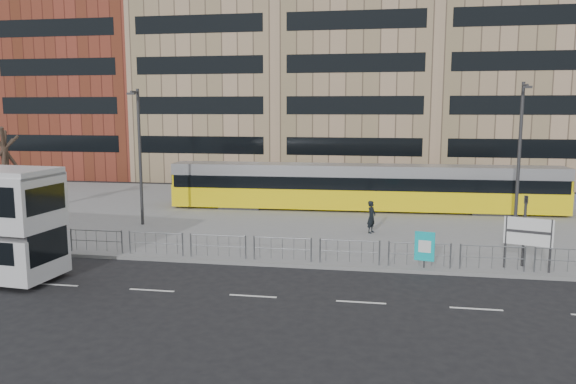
% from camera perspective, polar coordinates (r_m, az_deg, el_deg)
% --- Properties ---
extents(ground, '(120.00, 120.00, 0.00)m').
position_cam_1_polar(ground, '(25.50, -5.90, -7.34)').
color(ground, black).
rests_on(ground, ground).
extents(plaza, '(64.00, 24.00, 0.15)m').
position_cam_1_polar(plaza, '(36.87, -0.89, -2.23)').
color(plaza, gray).
rests_on(plaza, ground).
extents(kerb, '(64.00, 0.25, 0.17)m').
position_cam_1_polar(kerb, '(25.52, -5.87, -7.15)').
color(kerb, gray).
rests_on(kerb, ground).
extents(building_row, '(70.40, 18.40, 31.20)m').
position_cam_1_polar(building_row, '(58.41, 4.78, 14.34)').
color(building_row, maroon).
rests_on(building_row, ground).
extents(pedestrian_barrier, '(32.07, 0.07, 1.10)m').
position_cam_1_polar(pedestrian_barrier, '(25.27, -1.24, -5.14)').
color(pedestrian_barrier, gray).
rests_on(pedestrian_barrier, plaza).
extents(road_markings, '(62.00, 0.12, 0.01)m').
position_cam_1_polar(road_markings, '(21.56, -6.20, -10.31)').
color(road_markings, white).
rests_on(road_markings, ground).
extents(tram, '(26.02, 3.40, 3.06)m').
position_cam_1_polar(tram, '(38.00, 7.65, 0.47)').
color(tram, yellow).
rests_on(tram, plaza).
extents(station_sign, '(1.89, 0.65, 2.24)m').
position_cam_1_polar(station_sign, '(25.69, 23.23, -3.96)').
color(station_sign, '#2D2D30').
rests_on(station_sign, plaza).
extents(ad_panel, '(0.84, 0.24, 1.58)m').
position_cam_1_polar(ad_panel, '(24.78, 13.71, -5.43)').
color(ad_panel, '#2D2D30').
rests_on(ad_panel, plaza).
extents(pedestrian, '(0.65, 0.76, 1.78)m').
position_cam_1_polar(pedestrian, '(31.14, 8.48, -2.52)').
color(pedestrian, black).
rests_on(pedestrian, plaza).
extents(traffic_light_west, '(0.17, 0.21, 3.10)m').
position_cam_1_polar(traffic_light_west, '(30.16, -24.39, -1.45)').
color(traffic_light_west, '#2D2D30').
rests_on(traffic_light_west, plaza).
extents(traffic_light_east, '(0.18, 0.22, 3.10)m').
position_cam_1_polar(traffic_light_east, '(26.18, 22.91, -2.78)').
color(traffic_light_east, '#2D2D30').
rests_on(traffic_light_east, plaza).
extents(lamp_post_west, '(0.45, 1.04, 7.90)m').
position_cam_1_polar(lamp_post_west, '(33.67, -14.86, 4.01)').
color(lamp_post_west, '#2D2D30').
rests_on(lamp_post_west, plaza).
extents(lamp_post_east, '(0.45, 1.04, 8.16)m').
position_cam_1_polar(lamp_post_east, '(32.23, 22.47, 3.70)').
color(lamp_post_east, '#2D2D30').
rests_on(lamp_post_east, plaza).
extents(bare_tree, '(4.53, 4.53, 7.83)m').
position_cam_1_polar(bare_tree, '(39.55, -27.01, 6.08)').
color(bare_tree, '#30201A').
rests_on(bare_tree, plaza).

